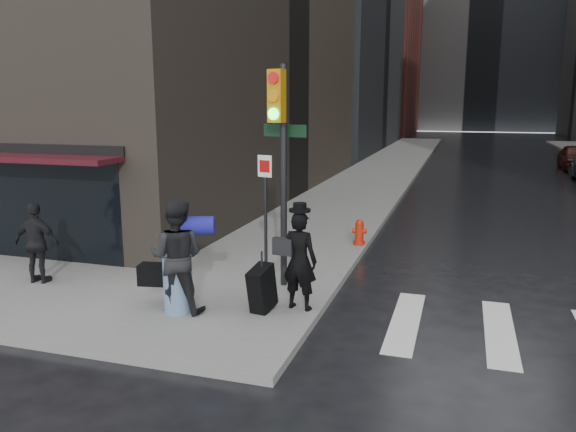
{
  "coord_description": "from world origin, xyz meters",
  "views": [
    {
      "loc": [
        4.33,
        -8.74,
        3.88
      ],
      "look_at": [
        0.53,
        3.37,
        1.3
      ],
      "focal_mm": 35.0,
      "sensor_mm": 36.0,
      "label": 1
    }
  ],
  "objects_px": {
    "man_jeans": "(177,256)",
    "man_greycoat": "(37,243)",
    "traffic_light": "(279,146)",
    "parked_car_4": "(576,157)",
    "man_overcoat": "(292,265)",
    "fire_hydrant": "(359,233)"
  },
  "relations": [
    {
      "from": "fire_hydrant",
      "to": "parked_car_4",
      "type": "xyz_separation_m",
      "value": [
        8.81,
        21.85,
        0.27
      ]
    },
    {
      "from": "man_jeans",
      "to": "traffic_light",
      "type": "relative_size",
      "value": 0.46
    },
    {
      "from": "man_greycoat",
      "to": "fire_hydrant",
      "type": "relative_size",
      "value": 2.47
    },
    {
      "from": "man_overcoat",
      "to": "parked_car_4",
      "type": "height_order",
      "value": "man_overcoat"
    },
    {
      "from": "man_overcoat",
      "to": "man_jeans",
      "type": "relative_size",
      "value": 0.98
    },
    {
      "from": "traffic_light",
      "to": "fire_hydrant",
      "type": "distance_m",
      "value": 4.74
    },
    {
      "from": "fire_hydrant",
      "to": "man_jeans",
      "type": "bearing_deg",
      "value": -111.27
    },
    {
      "from": "man_jeans",
      "to": "fire_hydrant",
      "type": "height_order",
      "value": "man_jeans"
    },
    {
      "from": "fire_hydrant",
      "to": "man_greycoat",
      "type": "bearing_deg",
      "value": -138.5
    },
    {
      "from": "man_overcoat",
      "to": "parked_car_4",
      "type": "relative_size",
      "value": 0.47
    },
    {
      "from": "man_overcoat",
      "to": "parked_car_4",
      "type": "bearing_deg",
      "value": -100.23
    },
    {
      "from": "traffic_light",
      "to": "fire_hydrant",
      "type": "bearing_deg",
      "value": 90.95
    },
    {
      "from": "traffic_light",
      "to": "parked_car_4",
      "type": "xyz_separation_m",
      "value": [
        9.77,
        25.72,
        -2.29
      ]
    },
    {
      "from": "man_overcoat",
      "to": "parked_car_4",
      "type": "xyz_separation_m",
      "value": [
        9.13,
        26.93,
        -0.26
      ]
    },
    {
      "from": "traffic_light",
      "to": "parked_car_4",
      "type": "bearing_deg",
      "value": 84.1
    },
    {
      "from": "man_jeans",
      "to": "man_greycoat",
      "type": "bearing_deg",
      "value": -20.11
    },
    {
      "from": "parked_car_4",
      "to": "man_jeans",
      "type": "bearing_deg",
      "value": -110.35
    },
    {
      "from": "man_overcoat",
      "to": "traffic_light",
      "type": "height_order",
      "value": "traffic_light"
    },
    {
      "from": "man_overcoat",
      "to": "man_greycoat",
      "type": "bearing_deg",
      "value": 9.49
    },
    {
      "from": "man_jeans",
      "to": "traffic_light",
      "type": "xyz_separation_m",
      "value": [
        1.3,
        1.93,
        1.84
      ]
    },
    {
      "from": "man_greycoat",
      "to": "parked_car_4",
      "type": "height_order",
      "value": "man_greycoat"
    },
    {
      "from": "man_greycoat",
      "to": "traffic_light",
      "type": "distance_m",
      "value": 5.45
    }
  ]
}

